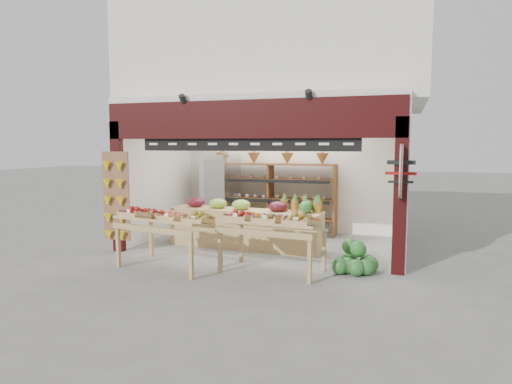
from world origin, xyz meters
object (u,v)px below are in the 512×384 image
(refrigerator, at_px, (220,192))
(display_table_left, at_px, (166,220))
(mid_counter, at_px, (245,227))
(cardboard_stack, at_px, (209,230))
(back_shelving, at_px, (270,185))
(display_table_right, at_px, (273,223))
(watermelon_pile, at_px, (355,261))

(refrigerator, distance_m, display_table_left, 3.55)
(mid_counter, bearing_deg, cardboard_stack, 156.87)
(cardboard_stack, bearing_deg, display_table_left, -86.58)
(back_shelving, relative_size, display_table_right, 1.80)
(back_shelving, distance_m, cardboard_stack, 1.95)
(display_table_left, xyz_separation_m, watermelon_pile, (3.30, 0.60, -0.64))
(display_table_right, bearing_deg, refrigerator, 125.20)
(display_table_right, distance_m, watermelon_pile, 1.56)
(refrigerator, relative_size, display_table_left, 1.02)
(display_table_left, bearing_deg, display_table_right, 6.47)
(back_shelving, height_order, refrigerator, back_shelving)
(back_shelving, distance_m, display_table_right, 3.53)
(watermelon_pile, bearing_deg, display_table_right, -164.32)
(refrigerator, height_order, watermelon_pile, refrigerator)
(refrigerator, bearing_deg, mid_counter, -37.95)
(refrigerator, xyz_separation_m, cardboard_stack, (0.26, -1.30, -0.72))
(refrigerator, distance_m, mid_counter, 2.21)
(display_table_right, bearing_deg, cardboard_stack, 135.90)
(mid_counter, xyz_separation_m, display_table_right, (1.05, -1.57, 0.41))
(back_shelving, relative_size, display_table_left, 1.72)
(cardboard_stack, distance_m, display_table_right, 2.94)
(display_table_left, distance_m, watermelon_pile, 3.42)
(mid_counter, bearing_deg, watermelon_pile, -26.18)
(mid_counter, bearing_deg, display_table_left, -116.29)
(display_table_right, bearing_deg, watermelon_pile, 15.68)
(mid_counter, distance_m, display_table_left, 2.03)
(refrigerator, height_order, display_table_left, refrigerator)
(cardboard_stack, distance_m, mid_counter, 1.12)
(back_shelving, bearing_deg, cardboard_stack, -127.84)
(cardboard_stack, height_order, watermelon_pile, cardboard_stack)
(back_shelving, distance_m, mid_counter, 1.93)
(back_shelving, height_order, watermelon_pile, back_shelving)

